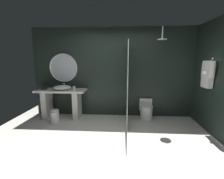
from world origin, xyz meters
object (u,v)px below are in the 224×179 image
(tumbler_cup, at_px, (74,88))
(hanging_bathrobe, at_px, (208,73))
(waste_bin, at_px, (55,116))
(round_wall_mirror, at_px, (63,68))
(toilet, at_px, (146,109))
(rain_shower_head, at_px, (162,39))
(tissue_box, at_px, (45,88))
(vessel_sink, at_px, (62,87))

(tumbler_cup, height_order, hanging_bathrobe, hanging_bathrobe)
(waste_bin, bearing_deg, round_wall_mirror, 86.36)
(tumbler_cup, xyz_separation_m, toilet, (2.06, 0.12, -0.63))
(round_wall_mirror, relative_size, hanging_bathrobe, 1.25)
(rain_shower_head, bearing_deg, toilet, 134.50)
(tumbler_cup, height_order, tissue_box, tumbler_cup)
(tumbler_cup, distance_m, hanging_bathrobe, 3.40)
(tumbler_cup, height_order, round_wall_mirror, round_wall_mirror)
(rain_shower_head, height_order, toilet, rain_shower_head)
(hanging_bathrobe, bearing_deg, vessel_sink, 170.86)
(vessel_sink, relative_size, rain_shower_head, 1.60)
(vessel_sink, relative_size, toilet, 0.93)
(rain_shower_head, xyz_separation_m, waste_bin, (-2.77, -0.23, -2.01))
(vessel_sink, height_order, waste_bin, vessel_sink)
(vessel_sink, xyz_separation_m, hanging_bathrobe, (3.67, -0.59, 0.48))
(tissue_box, bearing_deg, toilet, 1.17)
(vessel_sink, height_order, rain_shower_head, rain_shower_head)
(tissue_box, xyz_separation_m, waste_bin, (0.46, -0.46, -0.68))
(tumbler_cup, bearing_deg, hanging_bathrobe, -9.63)
(rain_shower_head, distance_m, waste_bin, 3.43)
(tumbler_cup, distance_m, rain_shower_head, 2.68)
(round_wall_mirror, distance_m, hanging_bathrobe, 3.80)
(tumbler_cup, distance_m, round_wall_mirror, 0.74)
(rain_shower_head, distance_m, hanging_bathrobe, 1.34)
(toilet, distance_m, waste_bin, 2.55)
(round_wall_mirror, xyz_separation_m, waste_bin, (-0.04, -0.70, -1.25))
(hanging_bathrobe, height_order, waste_bin, hanging_bathrobe)
(toilet, bearing_deg, round_wall_mirror, 175.83)
(round_wall_mirror, relative_size, rain_shower_head, 2.60)
(vessel_sink, distance_m, round_wall_mirror, 0.61)
(round_wall_mirror, relative_size, toilet, 1.51)
(round_wall_mirror, bearing_deg, tumbler_cup, -37.53)
(tissue_box, distance_m, waste_bin, 0.94)
(round_wall_mirror, bearing_deg, toilet, -4.17)
(round_wall_mirror, relative_size, waste_bin, 2.19)
(tissue_box, height_order, rain_shower_head, rain_shower_head)
(tumbler_cup, bearing_deg, tissue_box, 176.09)
(tumbler_cup, bearing_deg, rain_shower_head, -3.98)
(toilet, bearing_deg, tissue_box, -178.83)
(vessel_sink, bearing_deg, hanging_bathrobe, -9.14)
(vessel_sink, height_order, tissue_box, vessel_sink)
(vessel_sink, bearing_deg, waste_bin, -100.28)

